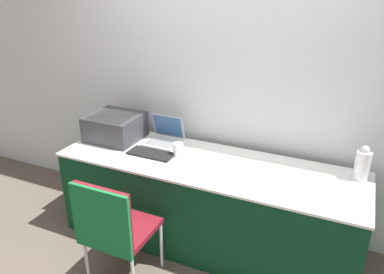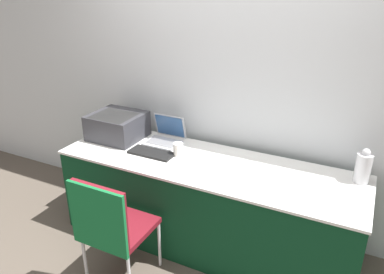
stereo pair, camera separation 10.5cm
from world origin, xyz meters
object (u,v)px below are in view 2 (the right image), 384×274
coffee_cup (178,149)px  chair (109,223)px  external_keyboard (151,153)px  printer (117,125)px  laptop_left (165,137)px  metal_pitcher (363,167)px

coffee_cup → chair: 0.83m
external_keyboard → chair: chair is taller
printer → external_keyboard: size_ratio=1.16×
laptop_left → external_keyboard: bearing=-85.3°
laptop_left → metal_pitcher: bearing=0.8°
printer → metal_pitcher: 2.05m
metal_pitcher → chair: size_ratio=0.30×
printer → laptop_left: 0.45m
metal_pitcher → chair: 1.82m
printer → coffee_cup: size_ratio=4.12×
metal_pitcher → coffee_cup: bearing=-171.5°
printer → external_keyboard: (0.46, -0.16, -0.11)m
chair → coffee_cup: bearing=80.9°
external_keyboard → metal_pitcher: size_ratio=1.46×
external_keyboard → chair: (0.09, -0.69, -0.22)m
coffee_cup → metal_pitcher: (1.37, 0.20, 0.06)m
laptop_left → external_keyboard: size_ratio=0.78×
metal_pitcher → chair: metal_pitcher is taller
coffee_cup → metal_pitcher: 1.39m
laptop_left → chair: 1.00m
external_keyboard → laptop_left: bearing=94.7°
external_keyboard → printer: bearing=161.1°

